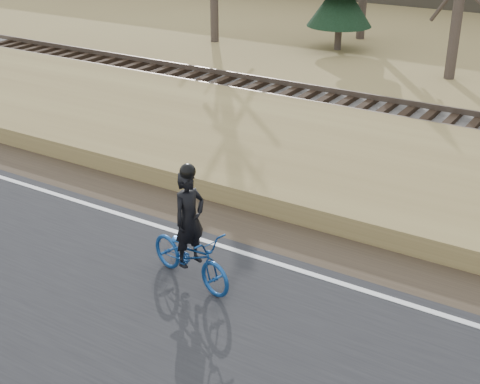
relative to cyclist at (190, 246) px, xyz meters
The scene contains 8 objects.
ground 1.66m from the cyclist, 44.51° to the left, with size 120.00×120.00×0.00m, color #99854E.
road 1.93m from the cyclist, 53.66° to the right, with size 120.00×6.00×0.06m, color black.
edge_line 1.77m from the cyclist, 49.49° to the left, with size 120.00×0.12×0.01m, color silver.
shoulder 2.59m from the cyclist, 64.62° to the left, with size 120.00×1.60×0.04m, color #473A2B.
embankment 5.38m from the cyclist, 78.51° to the left, with size 120.00×5.00×0.44m, color #99854E.
ballast 9.13m from the cyclist, 83.27° to the left, with size 120.00×3.00×0.45m, color slate.
railroad 9.11m from the cyclist, 83.27° to the left, with size 120.00×2.40×0.29m.
cyclist is the anchor object (origin of this frame).
Camera 1 is at (4.70, -8.76, 6.15)m, focal length 50.00 mm.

